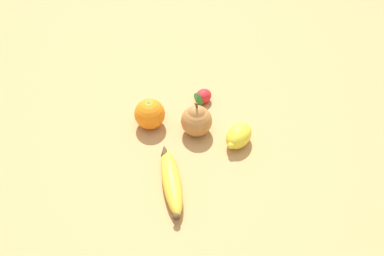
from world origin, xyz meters
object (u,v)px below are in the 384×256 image
at_px(orange, 150,114).
at_px(lemon, 239,136).
at_px(pear, 197,120).
at_px(strawberry, 202,97).
at_px(banana, 170,181).

xyz_separation_m(orange, lemon, (0.18, 0.07, -0.01)).
bearing_deg(pear, orange, -153.72).
xyz_separation_m(strawberry, lemon, (0.14, -0.06, 0.01)).
bearing_deg(pear, strawberry, 120.38).
relative_size(pear, strawberry, 1.70).
bearing_deg(lemon, orange, -158.08).
bearing_deg(banana, pear, -28.94).
distance_m(pear, lemon, 0.10).
height_order(banana, strawberry, banana).
relative_size(banana, orange, 2.21).
bearing_deg(banana, orange, 6.00).
bearing_deg(strawberry, pear, 40.10).
relative_size(pear, lemon, 1.09).
distance_m(orange, lemon, 0.20).
xyz_separation_m(banana, pear, (-0.05, 0.15, 0.02)).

